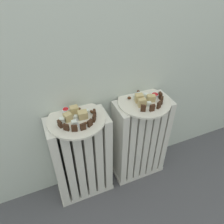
# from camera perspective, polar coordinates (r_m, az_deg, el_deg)

# --- Properties ---
(ground_plane) EXTENTS (6.00, 6.00, 0.00)m
(ground_plane) POSITION_cam_1_polar(r_m,az_deg,el_deg) (1.52, 4.50, -24.93)
(ground_plane) COLOR #4C4C51
(radiator_left) EXTENTS (0.36, 0.18, 0.62)m
(radiator_left) POSITION_cam_1_polar(r_m,az_deg,el_deg) (1.37, -8.03, -12.19)
(radiator_left) COLOR silver
(radiator_left) RESTS_ON ground_plane
(radiator_right) EXTENTS (0.36, 0.18, 0.62)m
(radiator_right) POSITION_cam_1_polar(r_m,az_deg,el_deg) (1.47, 7.35, -7.50)
(radiator_right) COLOR silver
(radiator_right) RESTS_ON ground_plane
(plate_left) EXTENTS (0.31, 0.31, 0.01)m
(plate_left) POSITION_cam_1_polar(r_m,az_deg,el_deg) (1.14, -9.42, -1.88)
(plate_left) COLOR silver
(plate_left) RESTS_ON radiator_left
(plate_right) EXTENTS (0.31, 0.31, 0.01)m
(plate_right) POSITION_cam_1_polar(r_m,az_deg,el_deg) (1.27, 8.51, 2.69)
(plate_right) COLOR silver
(plate_right) RESTS_ON radiator_right
(dark_cake_slice_left_0) EXTENTS (0.02, 0.03, 0.04)m
(dark_cake_slice_left_0) POSITION_cam_1_polar(r_m,az_deg,el_deg) (1.09, -13.69, -3.13)
(dark_cake_slice_left_0) COLOR #382114
(dark_cake_slice_left_0) RESTS_ON plate_left
(dark_cake_slice_left_1) EXTENTS (0.03, 0.03, 0.04)m
(dark_cake_slice_left_1) POSITION_cam_1_polar(r_m,az_deg,el_deg) (1.07, -12.11, -3.99)
(dark_cake_slice_left_1) COLOR #382114
(dark_cake_slice_left_1) RESTS_ON plate_left
(dark_cake_slice_left_2) EXTENTS (0.03, 0.02, 0.04)m
(dark_cake_slice_left_2) POSITION_cam_1_polar(r_m,az_deg,el_deg) (1.06, -9.97, -4.27)
(dark_cake_slice_left_2) COLOR #382114
(dark_cake_slice_left_2) RESTS_ON plate_left
(dark_cake_slice_left_3) EXTENTS (0.03, 0.02, 0.04)m
(dark_cake_slice_left_3) POSITION_cam_1_polar(r_m,az_deg,el_deg) (1.06, -7.73, -3.89)
(dark_cake_slice_left_3) COLOR #382114
(dark_cake_slice_left_3) RESTS_ON plate_left
(dark_cake_slice_left_4) EXTENTS (0.03, 0.03, 0.04)m
(dark_cake_slice_left_4) POSITION_cam_1_polar(r_m,az_deg,el_deg) (1.07, -5.87, -2.94)
(dark_cake_slice_left_4) COLOR #382114
(dark_cake_slice_left_4) RESTS_ON plate_left
(dark_cake_slice_left_5) EXTENTS (0.03, 0.03, 0.04)m
(dark_cake_slice_left_5) POSITION_cam_1_polar(r_m,az_deg,el_deg) (1.10, -4.80, -1.64)
(dark_cake_slice_left_5) COLOR #382114
(dark_cake_slice_left_5) RESTS_ON plate_left
(dark_cake_slice_left_6) EXTENTS (0.02, 0.03, 0.04)m
(dark_cake_slice_left_6) POSITION_cam_1_polar(r_m,az_deg,el_deg) (1.13, -4.65, -0.28)
(dark_cake_slice_left_6) COLOR #382114
(dark_cake_slice_left_6) RESTS_ON plate_left
(marble_cake_slice_left_0) EXTENTS (0.05, 0.04, 0.04)m
(marble_cake_slice_left_0) POSITION_cam_1_polar(r_m,az_deg,el_deg) (1.13, -7.78, -0.71)
(marble_cake_slice_left_0) COLOR tan
(marble_cake_slice_left_0) RESTS_ON plate_left
(marble_cake_slice_left_1) EXTENTS (0.05, 0.05, 0.04)m
(marble_cake_slice_left_1) POSITION_cam_1_polar(r_m,az_deg,el_deg) (1.12, -11.66, -1.33)
(marble_cake_slice_left_1) COLOR tan
(marble_cake_slice_left_1) RESTS_ON plate_left
(marble_cake_slice_left_2) EXTENTS (0.04, 0.04, 0.04)m
(marble_cake_slice_left_2) POSITION_cam_1_polar(r_m,az_deg,el_deg) (1.16, -9.98, 0.51)
(marble_cake_slice_left_2) COLOR tan
(marble_cake_slice_left_2) RESTS_ON plate_left
(turkish_delight_left_0) EXTENTS (0.03, 0.03, 0.02)m
(turkish_delight_left_0) POSITION_cam_1_polar(r_m,az_deg,el_deg) (1.12, -13.13, -2.12)
(turkish_delight_left_0) COLOR white
(turkish_delight_left_0) RESTS_ON plate_left
(turkish_delight_left_1) EXTENTS (0.03, 0.03, 0.02)m
(turkish_delight_left_1) POSITION_cam_1_polar(r_m,az_deg,el_deg) (1.16, -6.79, 0.17)
(turkish_delight_left_1) COLOR white
(turkish_delight_left_1) RESTS_ON plate_left
(turkish_delight_left_2) EXTENTS (0.02, 0.02, 0.02)m
(turkish_delight_left_2) POSITION_cam_1_polar(r_m,az_deg,el_deg) (1.13, -9.55, -1.30)
(turkish_delight_left_2) COLOR white
(turkish_delight_left_2) RESTS_ON plate_left
(turkish_delight_left_3) EXTENTS (0.03, 0.03, 0.03)m
(turkish_delight_left_3) POSITION_cam_1_polar(r_m,az_deg,el_deg) (1.09, -10.05, -2.88)
(turkish_delight_left_3) COLOR white
(turkish_delight_left_3) RESTS_ON plate_left
(medjool_date_left_0) EXTENTS (0.03, 0.01, 0.01)m
(medjool_date_left_0) POSITION_cam_1_polar(r_m,az_deg,el_deg) (1.09, -7.20, -3.01)
(medjool_date_left_0) COLOR #4C2814
(medjool_date_left_0) RESTS_ON plate_left
(medjool_date_left_1) EXTENTS (0.03, 0.02, 0.01)m
(medjool_date_left_1) POSITION_cam_1_polar(r_m,az_deg,el_deg) (1.19, -8.84, 0.85)
(medjool_date_left_1) COLOR #4C2814
(medjool_date_left_1) RESTS_ON plate_left
(medjool_date_left_2) EXTENTS (0.02, 0.03, 0.02)m
(medjool_date_left_2) POSITION_cam_1_polar(r_m,az_deg,el_deg) (1.16, -5.37, 0.06)
(medjool_date_left_2) COLOR #4C2814
(medjool_date_left_2) RESTS_ON plate_left
(jam_bowl_left) EXTENTS (0.04, 0.04, 0.02)m
(jam_bowl_left) POSITION_cam_1_polar(r_m,az_deg,el_deg) (1.18, -12.18, 0.39)
(jam_bowl_left) COLOR white
(jam_bowl_left) RESTS_ON plate_left
(dark_cake_slice_right_0) EXTENTS (0.03, 0.03, 0.04)m
(dark_cake_slice_right_0) POSITION_cam_1_polar(r_m,az_deg,el_deg) (1.17, 8.31, 0.99)
(dark_cake_slice_right_0) COLOR #382114
(dark_cake_slice_right_0) RESTS_ON plate_right
(dark_cake_slice_right_1) EXTENTS (0.03, 0.01, 0.04)m
(dark_cake_slice_right_1) POSITION_cam_1_polar(r_m,az_deg,el_deg) (1.18, 10.65, 1.08)
(dark_cake_slice_right_1) COLOR #382114
(dark_cake_slice_right_1) RESTS_ON plate_right
(dark_cake_slice_right_2) EXTENTS (0.03, 0.02, 0.04)m
(dark_cake_slice_right_2) POSITION_cam_1_polar(r_m,az_deg,el_deg) (1.21, 12.39, 1.84)
(dark_cake_slice_right_2) COLOR #382114
(dark_cake_slice_right_2) RESTS_ON plate_right
(dark_cake_slice_right_3) EXTENTS (0.03, 0.03, 0.04)m
(dark_cake_slice_right_3) POSITION_cam_1_polar(r_m,az_deg,el_deg) (1.25, 13.10, 3.01)
(dark_cake_slice_right_3) COLOR #382114
(dark_cake_slice_right_3) RESTS_ON plate_right
(dark_cake_slice_right_4) EXTENTS (0.02, 0.03, 0.04)m
(dark_cake_slice_right_4) POSITION_cam_1_polar(r_m,az_deg,el_deg) (1.29, 12.69, 4.28)
(dark_cake_slice_right_4) COLOR #382114
(dark_cake_slice_right_4) RESTS_ON plate_right
(marble_cake_slice_right_0) EXTENTS (0.05, 0.04, 0.05)m
(marble_cake_slice_right_0) POSITION_cam_1_polar(r_m,az_deg,el_deg) (1.21, 7.96, 2.46)
(marble_cake_slice_right_0) COLOR tan
(marble_cake_slice_right_0) RESTS_ON plate_right
(marble_cake_slice_right_1) EXTENTS (0.05, 0.05, 0.04)m
(marble_cake_slice_right_1) POSITION_cam_1_polar(r_m,az_deg,el_deg) (1.26, 10.34, 3.67)
(marble_cake_slice_right_1) COLOR tan
(marble_cake_slice_right_1) RESTS_ON plate_right
(marble_cake_slice_right_2) EXTENTS (0.05, 0.04, 0.05)m
(marble_cake_slice_right_2) POSITION_cam_1_polar(r_m,az_deg,el_deg) (1.24, 7.20, 3.70)
(marble_cake_slice_right_2) COLOR tan
(marble_cake_slice_right_2) RESTS_ON plate_right
(turkish_delight_right_0) EXTENTS (0.03, 0.03, 0.02)m
(turkish_delight_right_0) POSITION_cam_1_polar(r_m,az_deg,el_deg) (1.27, 6.20, 4.11)
(turkish_delight_right_0) COLOR white
(turkish_delight_right_0) RESTS_ON plate_right
(turkish_delight_right_1) EXTENTS (0.03, 0.03, 0.02)m
(turkish_delight_right_1) POSITION_cam_1_polar(r_m,az_deg,el_deg) (1.29, 9.05, 4.38)
(turkish_delight_right_1) COLOR white
(turkish_delight_right_1) RESTS_ON plate_right
(turkish_delight_right_2) EXTENTS (0.03, 0.03, 0.02)m
(turkish_delight_right_2) POSITION_cam_1_polar(r_m,az_deg,el_deg) (1.22, 9.79, 2.14)
(turkish_delight_right_2) COLOR white
(turkish_delight_right_2) RESTS_ON plate_right
(turkish_delight_right_3) EXTENTS (0.03, 0.03, 0.02)m
(turkish_delight_right_3) POSITION_cam_1_polar(r_m,az_deg,el_deg) (1.29, 7.19, 4.57)
(turkish_delight_right_3) COLOR white
(turkish_delight_right_3) RESTS_ON plate_right
(medjool_date_right_0) EXTENTS (0.03, 0.02, 0.02)m
(medjool_date_right_0) POSITION_cam_1_polar(r_m,az_deg,el_deg) (1.26, 4.62, 3.78)
(medjool_date_right_0) COLOR #4C2814
(medjool_date_right_0) RESTS_ON plate_right
(medjool_date_right_1) EXTENTS (0.02, 0.03, 0.01)m
(medjool_date_right_1) POSITION_cam_1_polar(r_m,az_deg,el_deg) (1.33, 6.99, 5.44)
(medjool_date_right_1) COLOR #4C2814
(medjool_date_right_1) RESTS_ON plate_right
(jam_bowl_right) EXTENTS (0.05, 0.05, 0.02)m
(jam_bowl_right) POSITION_cam_1_polar(r_m,az_deg,el_deg) (1.30, 11.31, 4.29)
(jam_bowl_right) COLOR white
(jam_bowl_right) RESTS_ON plate_right
(fork) EXTENTS (0.02, 0.10, 0.00)m
(fork) POSITION_cam_1_polar(r_m,az_deg,el_deg) (1.11, -9.08, -2.94)
(fork) COLOR #B7B7BC
(fork) RESTS_ON plate_left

